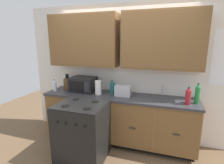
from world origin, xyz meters
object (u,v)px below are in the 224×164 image
microwave (83,84)px  bottle_teal (112,86)px  stove_range (82,131)px  paper_towel_roll (98,88)px  bottle_green (197,94)px  knife_block (68,83)px  bottle_red (188,96)px  bottle_clear (55,85)px  toaster (123,91)px

microwave → bottle_teal: (0.58, 0.08, -0.02)m
microwave → stove_range: bearing=-65.6°
paper_towel_roll → bottle_green: size_ratio=0.79×
bottle_green → knife_block: bearing=176.2°
microwave → knife_block: knife_block is taller
paper_towel_roll → bottle_red: bearing=-2.6°
knife_block → bottle_clear: (-0.15, -0.24, -0.00)m
bottle_green → bottle_clear: 2.58m
microwave → bottle_clear: 0.57m
paper_towel_roll → bottle_green: 1.67m
stove_range → microwave: size_ratio=1.98×
toaster → bottle_teal: bottle_teal is taller
stove_range → toaster: (0.51, 0.64, 0.56)m
toaster → knife_block: bearing=173.9°
knife_block → bottle_clear: size_ratio=1.33×
toaster → knife_block: size_ratio=0.90×
bottle_green → bottle_teal: bearing=173.6°
bottle_red → bottle_clear: size_ratio=1.20×
stove_range → bottle_clear: (-0.86, 0.53, 0.57)m
microwave → bottle_teal: bearing=7.9°
stove_range → knife_block: (-0.71, 0.77, 0.58)m
bottle_red → bottle_clear: (-2.44, 0.02, -0.02)m
bottle_teal → bottle_clear: (-1.12, -0.24, -0.01)m
toaster → bottle_teal: (-0.25, 0.13, 0.03)m
knife_block → bottle_teal: 0.97m
bottle_red → bottle_teal: bearing=169.0°
bottle_red → bottle_teal: (-1.32, 0.26, -0.01)m
bottle_green → microwave: bearing=177.7°
toaster → bottle_green: bottle_green is taller
bottle_teal → bottle_clear: size_ratio=1.07×
bottle_clear → bottle_red: bearing=-0.5°
paper_towel_roll → bottle_red: 1.53m
microwave → bottle_red: size_ratio=1.72×
stove_range → toaster: 0.99m
microwave → toaster: microwave is taller
microwave → bottle_green: size_ratio=1.47×
bottle_green → paper_towel_roll: bearing=-179.1°
bottle_teal → bottle_green: bearing=-6.4°
knife_block → bottle_red: (2.29, -0.25, 0.02)m
knife_block → bottle_green: (2.43, -0.16, 0.04)m
stove_range → bottle_green: bearing=19.4°
knife_block → paper_towel_roll: (0.76, -0.19, 0.01)m
microwave → bottle_teal: microwave is taller
knife_block → bottle_clear: knife_block is taller
stove_range → bottle_red: bearing=18.0°
stove_range → bottle_teal: size_ratio=3.80×
microwave → toaster: (0.83, -0.05, -0.04)m
stove_range → toaster: toaster is taller
toaster → bottle_teal: 0.29m
toaster → paper_towel_roll: (-0.46, -0.05, 0.03)m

